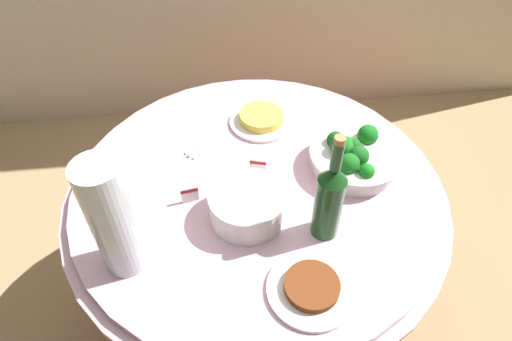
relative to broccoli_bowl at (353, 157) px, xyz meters
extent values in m
plane|color=tan|center=(-0.30, -0.03, -0.78)|extent=(6.00, 6.00, 0.00)
cylinder|color=maroon|center=(-0.30, -0.03, -0.44)|extent=(1.01, 1.01, 0.69)
cylinder|color=#E0B2C6|center=(-0.30, -0.03, -0.08)|extent=(1.16, 1.16, 0.02)
cylinder|color=#E0B2C6|center=(-0.30, -0.03, -0.06)|extent=(1.10, 1.10, 0.03)
cylinder|color=white|center=(0.00, 0.00, -0.02)|extent=(0.26, 0.26, 0.05)
cylinder|color=white|center=(0.00, 0.00, 0.01)|extent=(0.28, 0.28, 0.01)
sphere|color=#19821E|center=(0.01, -0.09, 0.03)|extent=(0.05, 0.05, 0.05)
sphere|color=#19751E|center=(0.06, 0.06, 0.03)|extent=(0.06, 0.06, 0.06)
sphere|color=#19611E|center=(0.00, 0.02, 0.03)|extent=(0.04, 0.04, 0.04)
sphere|color=#19561E|center=(-0.05, 0.05, 0.03)|extent=(0.05, 0.05, 0.05)
sphere|color=#19661E|center=(-0.04, 0.01, 0.04)|extent=(0.06, 0.06, 0.06)
sphere|color=#197F1E|center=(-0.02, 0.02, 0.03)|extent=(0.06, 0.06, 0.06)
sphere|color=#19631E|center=(0.00, -0.03, 0.03)|extent=(0.06, 0.06, 0.06)
sphere|color=#196B1E|center=(-0.03, -0.06, 0.03)|extent=(0.06, 0.06, 0.06)
sphere|color=#19781E|center=(-0.03, 0.00, 0.03)|extent=(0.05, 0.05, 0.05)
cylinder|color=white|center=(-0.34, -0.16, -0.04)|extent=(0.21, 0.21, 0.01)
cylinder|color=white|center=(-0.34, -0.16, -0.03)|extent=(0.21, 0.21, 0.01)
cylinder|color=white|center=(-0.34, -0.16, -0.02)|extent=(0.21, 0.21, 0.01)
cylinder|color=white|center=(-0.34, -0.16, -0.01)|extent=(0.21, 0.21, 0.01)
cylinder|color=white|center=(-0.34, -0.16, 0.00)|extent=(0.21, 0.21, 0.01)
cylinder|color=white|center=(-0.34, -0.16, 0.01)|extent=(0.21, 0.21, 0.01)
cylinder|color=white|center=(-0.34, -0.16, 0.02)|extent=(0.21, 0.21, 0.01)
cylinder|color=white|center=(-0.34, -0.16, 0.03)|extent=(0.21, 0.21, 0.01)
cylinder|color=white|center=(-0.34, -0.16, 0.04)|extent=(0.21, 0.21, 0.01)
cylinder|color=#19461C|center=(-0.14, -0.23, 0.06)|extent=(0.07, 0.07, 0.20)
cone|color=#19461C|center=(-0.14, -0.23, 0.18)|extent=(0.07, 0.07, 0.04)
cylinder|color=#19461C|center=(-0.14, -0.23, 0.24)|extent=(0.03, 0.03, 0.08)
cylinder|color=#B2844C|center=(-0.14, -0.23, 0.28)|extent=(0.03, 0.03, 0.02)
cylinder|color=silver|center=(-0.66, -0.27, 0.13)|extent=(0.11, 0.11, 0.34)
sphere|color=#E5B26B|center=(-0.64, -0.27, 0.00)|extent=(0.06, 0.06, 0.06)
sphere|color=#E5B26B|center=(-0.67, -0.25, 0.00)|extent=(0.06, 0.06, 0.06)
sphere|color=#E5B26B|center=(-0.67, -0.29, 0.00)|extent=(0.06, 0.06, 0.06)
sphere|color=#72C64C|center=(-0.64, -0.26, 0.05)|extent=(0.06, 0.06, 0.06)
sphere|color=#72C64C|center=(-0.68, -0.26, 0.05)|extent=(0.06, 0.06, 0.06)
sphere|color=#72C64C|center=(-0.66, -0.29, 0.05)|extent=(0.06, 0.06, 0.06)
sphere|color=red|center=(-0.65, -0.25, 0.10)|extent=(0.06, 0.06, 0.06)
sphere|color=red|center=(-0.68, -0.27, 0.10)|extent=(0.06, 0.06, 0.06)
sphere|color=red|center=(-0.65, -0.28, 0.10)|extent=(0.06, 0.06, 0.06)
cylinder|color=silver|center=(-0.46, 0.17, -0.04)|extent=(0.12, 0.12, 0.01)
cylinder|color=silver|center=(-0.43, 0.15, -0.04)|extent=(0.12, 0.12, 0.01)
sphere|color=silver|center=(-0.50, 0.10, -0.04)|extent=(0.01, 0.01, 0.01)
cylinder|color=white|center=(-0.25, 0.25, -0.04)|extent=(0.22, 0.22, 0.01)
cylinder|color=#F2D14C|center=(-0.25, 0.25, -0.02)|extent=(0.15, 0.15, 0.03)
cylinder|color=white|center=(-0.21, -0.41, -0.04)|extent=(0.22, 0.22, 0.01)
cylinder|color=brown|center=(-0.21, -0.41, -0.02)|extent=(0.14, 0.14, 0.02)
cube|color=white|center=(-0.50, -0.08, -0.02)|extent=(0.05, 0.02, 0.05)
cube|color=maroon|center=(-0.50, -0.08, 0.00)|extent=(0.05, 0.02, 0.01)
cube|color=white|center=(-0.29, 0.01, -0.02)|extent=(0.05, 0.02, 0.05)
cube|color=maroon|center=(-0.29, 0.01, 0.00)|extent=(0.05, 0.02, 0.01)
camera|label=1|loc=(-0.40, -0.93, 0.92)|focal=30.66mm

